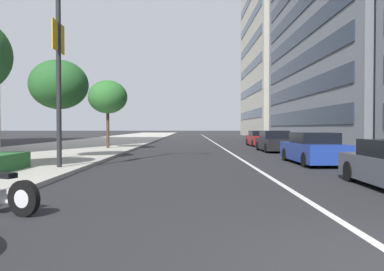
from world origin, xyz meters
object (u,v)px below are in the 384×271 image
at_px(car_mid_block_traffic, 260,139).
at_px(street_tree_far_plaza, 59,85).
at_px(street_tree_near_plaza_corner, 108,97).
at_px(car_approaching_light, 313,149).
at_px(car_far_down_avenue, 274,142).
at_px(street_lamp_with_banners, 67,19).

relative_size(car_mid_block_traffic, street_tree_far_plaza, 0.90).
bearing_deg(car_mid_block_traffic, street_tree_near_plaza_corner, 114.73).
relative_size(car_approaching_light, street_tree_far_plaza, 0.98).
xyz_separation_m(car_approaching_light, street_tree_far_plaza, (1.45, 11.87, 3.04)).
bearing_deg(car_far_down_avenue, street_tree_far_plaza, 120.90).
distance_m(street_lamp_with_banners, street_tree_near_plaza_corner, 13.51).
xyz_separation_m(car_far_down_avenue, street_tree_far_plaza, (-7.34, 12.08, 3.04)).
xyz_separation_m(car_approaching_light, street_lamp_with_banners, (-2.80, 10.08, 5.01)).
relative_size(street_tree_far_plaza, street_tree_near_plaza_corner, 0.97).
distance_m(car_far_down_avenue, street_tree_near_plaza_corner, 12.25).
bearing_deg(car_mid_block_traffic, car_far_down_avenue, 175.47).
bearing_deg(car_mid_block_traffic, street_tree_far_plaza, 138.92).
xyz_separation_m(street_tree_far_plaza, street_tree_near_plaza_corner, (9.07, -0.38, 0.15)).
distance_m(car_approaching_light, street_tree_far_plaza, 12.34).
distance_m(car_far_down_avenue, car_mid_block_traffic, 7.63).
distance_m(car_far_down_avenue, street_tree_far_plaza, 14.46).
distance_m(car_approaching_light, street_lamp_with_banners, 11.60).
bearing_deg(car_far_down_avenue, street_tree_near_plaza_corner, 81.22).
bearing_deg(street_tree_far_plaza, street_tree_near_plaza_corner, -2.38).
xyz_separation_m(car_approaching_light, car_far_down_avenue, (8.79, -0.21, -0.00)).
relative_size(car_approaching_light, street_lamp_with_banners, 0.50).
bearing_deg(car_approaching_light, street_tree_far_plaza, 82.44).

